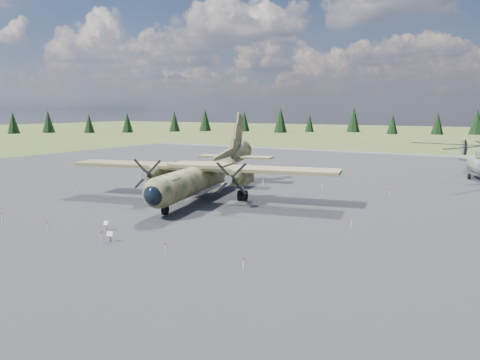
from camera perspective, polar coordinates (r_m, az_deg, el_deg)
The scene contains 7 objects.
ground at distance 47.08m, azimuth -6.20°, elevation -3.28°, with size 500.00×500.00×0.00m, color #505D29.
apron at distance 55.28m, azimuth -0.04°, elevation -1.45°, with size 120.00×120.00×0.04m, color #58585D.
transport_plane at distance 51.52m, azimuth -4.38°, elevation 0.96°, with size 29.72×26.66×9.83m.
info_placard_left at distance 39.37m, azimuth -15.99°, elevation -5.19°, with size 0.50×0.25×0.76m.
info_placard_right at distance 35.92m, azimuth -15.56°, elevation -6.47°, with size 0.53×0.32×0.78m.
barrier_fence at distance 47.19m, azimuth -6.72°, elevation -2.63°, with size 33.12×29.62×0.85m.
treeline at distance 47.79m, azimuth 6.26°, elevation 2.76°, with size 337.98×334.97×10.96m.
Camera 1 is at (27.45, -37.00, 9.68)m, focal length 35.00 mm.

